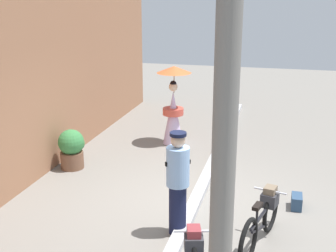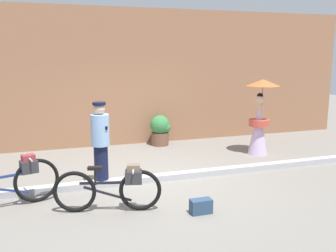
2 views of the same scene
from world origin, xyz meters
name	(u,v)px [view 1 (image 1 of 2)]	position (x,y,z in m)	size (l,w,h in m)	color
ground_plane	(194,207)	(0.00, 0.00, 0.00)	(30.00, 30.00, 0.00)	gray
building_wall	(9,90)	(0.00, 3.35, 1.83)	(14.00, 0.40, 3.66)	#9E6B4C
sidewalk_curb	(194,204)	(0.00, 0.00, 0.06)	(14.00, 0.20, 0.12)	#B2B2B7
bicycle_far_side	(262,219)	(-0.87, -1.16, 0.40)	(1.66, 0.57, 0.76)	black
person_officer	(178,181)	(-0.88, 0.08, 0.84)	(0.34, 0.34, 1.59)	#141938
person_with_parasol	(173,105)	(3.16, 1.16, 0.93)	(0.81, 0.81, 1.85)	silver
potted_plant_by_door	(72,148)	(1.10, 2.77, 0.43)	(0.54, 0.53, 0.82)	brown
backpack_on_pavement	(297,201)	(0.41, -1.67, 0.12)	(0.34, 0.17, 0.23)	navy
utility_pole	(224,150)	(-3.71, -0.94, 2.40)	(0.18, 0.18, 4.80)	slate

